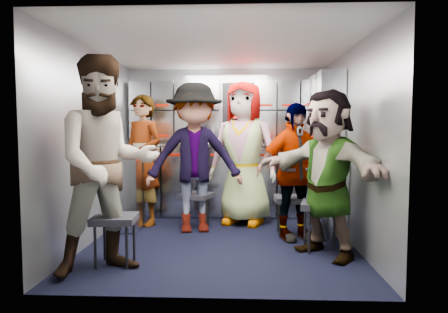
{
  "coord_description": "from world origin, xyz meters",
  "views": [
    {
      "loc": [
        0.22,
        -4.33,
        1.24
      ],
      "look_at": [
        0.02,
        0.35,
        0.91
      ],
      "focal_mm": 32.0,
      "sensor_mm": 36.0,
      "label": 1
    }
  ],
  "objects_px": {
    "attendant_arc_a": "(107,165)",
    "attendant_arc_e": "(327,173)",
    "attendant_arc_d": "(294,172)",
    "jump_seat_near_right": "(323,208)",
    "attendant_arc_b": "(195,158)",
    "jump_seat_center": "(244,190)",
    "jump_seat_mid_right": "(291,201)",
    "jump_seat_near_left": "(115,221)",
    "jump_seat_mid_left": "(196,197)",
    "attendant_standing": "(142,160)",
    "attendant_arc_c": "(244,153)"
  },
  "relations": [
    {
      "from": "attendant_arc_a",
      "to": "attendant_arc_e",
      "type": "distance_m",
      "value": 2.05
    },
    {
      "from": "attendant_arc_d",
      "to": "jump_seat_near_right",
      "type": "bearing_deg",
      "value": -80.13
    },
    {
      "from": "attendant_arc_b",
      "to": "attendant_arc_e",
      "type": "xyz_separation_m",
      "value": [
        1.39,
        -0.87,
        -0.08
      ]
    },
    {
      "from": "jump_seat_near_right",
      "to": "attendant_arc_b",
      "type": "bearing_deg",
      "value": 153.42
    },
    {
      "from": "jump_seat_center",
      "to": "attendant_arc_d",
      "type": "relative_size",
      "value": 0.31
    },
    {
      "from": "jump_seat_mid_right",
      "to": "jump_seat_near_left",
      "type": "bearing_deg",
      "value": -147.32
    },
    {
      "from": "attendant_arc_b",
      "to": "jump_seat_near_left",
      "type": "bearing_deg",
      "value": -124.86
    },
    {
      "from": "attendant_arc_b",
      "to": "jump_seat_mid_left",
      "type": "bearing_deg",
      "value": 80.75
    },
    {
      "from": "jump_seat_mid_right",
      "to": "attendant_arc_a",
      "type": "xyz_separation_m",
      "value": [
        -1.73,
        -1.29,
        0.53
      ]
    },
    {
      "from": "jump_seat_mid_left",
      "to": "jump_seat_center",
      "type": "bearing_deg",
      "value": 35.83
    },
    {
      "from": "jump_seat_mid_right",
      "to": "attendant_arc_e",
      "type": "relative_size",
      "value": 0.28
    },
    {
      "from": "jump_seat_mid_left",
      "to": "attendant_arc_b",
      "type": "relative_size",
      "value": 0.26
    },
    {
      "from": "jump_seat_mid_left",
      "to": "attendant_arc_e",
      "type": "distance_m",
      "value": 1.79
    },
    {
      "from": "jump_seat_near_left",
      "to": "attendant_arc_d",
      "type": "distance_m",
      "value": 1.99
    },
    {
      "from": "attendant_arc_e",
      "to": "attendant_standing",
      "type": "bearing_deg",
      "value": -157.46
    },
    {
      "from": "attendant_standing",
      "to": "attendant_arc_b",
      "type": "bearing_deg",
      "value": 7.14
    },
    {
      "from": "jump_seat_mid_left",
      "to": "attendant_arc_a",
      "type": "xyz_separation_m",
      "value": [
        -0.59,
        -1.58,
        0.55
      ]
    },
    {
      "from": "jump_seat_mid_left",
      "to": "attendant_standing",
      "type": "xyz_separation_m",
      "value": [
        -0.71,
        0.14,
        0.46
      ]
    },
    {
      "from": "attendant_arc_b",
      "to": "attendant_arc_c",
      "type": "xyz_separation_m",
      "value": [
        0.59,
        0.43,
        0.03
      ]
    },
    {
      "from": "jump_seat_mid_left",
      "to": "attendant_arc_b",
      "type": "xyz_separation_m",
      "value": [
        0.0,
        -0.18,
        0.51
      ]
    },
    {
      "from": "jump_seat_center",
      "to": "attendant_standing",
      "type": "bearing_deg",
      "value": -167.55
    },
    {
      "from": "jump_seat_center",
      "to": "attendant_standing",
      "type": "relative_size",
      "value": 0.28
    },
    {
      "from": "jump_seat_near_left",
      "to": "jump_seat_near_right",
      "type": "xyz_separation_m",
      "value": [
        1.97,
        0.53,
        0.04
      ]
    },
    {
      "from": "attendant_arc_a",
      "to": "jump_seat_mid_right",
      "type": "bearing_deg",
      "value": 5.06
    },
    {
      "from": "attendant_arc_b",
      "to": "jump_seat_mid_right",
      "type": "bearing_deg",
      "value": -14.96
    },
    {
      "from": "jump_seat_near_right",
      "to": "attendant_arc_a",
      "type": "relative_size",
      "value": 0.26
    },
    {
      "from": "jump_seat_center",
      "to": "attendant_arc_a",
      "type": "relative_size",
      "value": 0.25
    },
    {
      "from": "attendant_standing",
      "to": "attendant_arc_d",
      "type": "xyz_separation_m",
      "value": [
        1.85,
        -0.61,
        -0.08
      ]
    },
    {
      "from": "jump_seat_mid_left",
      "to": "jump_seat_near_right",
      "type": "bearing_deg",
      "value": -32.21
    },
    {
      "from": "attendant_arc_a",
      "to": "attendant_arc_b",
      "type": "bearing_deg",
      "value": 35.67
    },
    {
      "from": "jump_seat_mid_left",
      "to": "attendant_arc_c",
      "type": "bearing_deg",
      "value": 22.72
    },
    {
      "from": "attendant_standing",
      "to": "attendant_arc_c",
      "type": "xyz_separation_m",
      "value": [
        1.31,
        0.11,
        0.08
      ]
    },
    {
      "from": "jump_seat_near_right",
      "to": "attendant_arc_b",
      "type": "relative_size",
      "value": 0.28
    },
    {
      "from": "jump_seat_near_right",
      "to": "attendant_arc_e",
      "type": "xyz_separation_m",
      "value": [
        0.0,
        -0.18,
        0.37
      ]
    },
    {
      "from": "jump_seat_mid_left",
      "to": "attendant_arc_a",
      "type": "distance_m",
      "value": 1.77
    },
    {
      "from": "jump_seat_center",
      "to": "attendant_arc_e",
      "type": "relative_size",
      "value": 0.29
    },
    {
      "from": "jump_seat_near_left",
      "to": "attendant_standing",
      "type": "bearing_deg",
      "value": 94.71
    },
    {
      "from": "attendant_arc_a",
      "to": "attendant_arc_d",
      "type": "xyz_separation_m",
      "value": [
        1.73,
        1.11,
        -0.17
      ]
    },
    {
      "from": "jump_seat_center",
      "to": "attendant_standing",
      "type": "xyz_separation_m",
      "value": [
        -1.31,
        -0.29,
        0.42
      ]
    },
    {
      "from": "jump_seat_mid_left",
      "to": "jump_seat_mid_right",
      "type": "bearing_deg",
      "value": -14.44
    },
    {
      "from": "jump_seat_near_right",
      "to": "jump_seat_center",
      "type": "bearing_deg",
      "value": 121.36
    },
    {
      "from": "jump_seat_mid_right",
      "to": "attendant_arc_e",
      "type": "distance_m",
      "value": 0.9
    },
    {
      "from": "attendant_arc_c",
      "to": "attendant_arc_e",
      "type": "height_order",
      "value": "attendant_arc_c"
    },
    {
      "from": "jump_seat_near_right",
      "to": "attendant_standing",
      "type": "relative_size",
      "value": 0.29
    },
    {
      "from": "jump_seat_mid_left",
      "to": "jump_seat_mid_right",
      "type": "relative_size",
      "value": 1.04
    },
    {
      "from": "jump_seat_mid_right",
      "to": "attendant_arc_c",
      "type": "distance_m",
      "value": 0.93
    },
    {
      "from": "attendant_arc_e",
      "to": "jump_seat_center",
      "type": "bearing_deg",
      "value": 170.34
    },
    {
      "from": "jump_seat_near_right",
      "to": "attendant_arc_d",
      "type": "xyz_separation_m",
      "value": [
        -0.25,
        0.4,
        0.33
      ]
    },
    {
      "from": "jump_seat_near_right",
      "to": "attendant_arc_c",
      "type": "xyz_separation_m",
      "value": [
        -0.79,
        1.12,
        0.49
      ]
    },
    {
      "from": "jump_seat_near_left",
      "to": "jump_seat_mid_right",
      "type": "relative_size",
      "value": 1.01
    }
  ]
}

